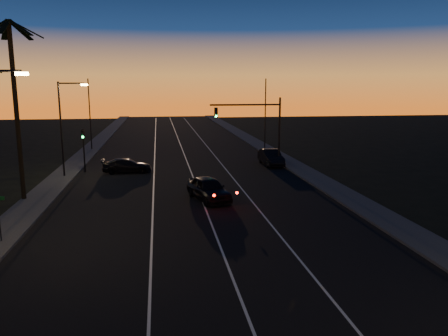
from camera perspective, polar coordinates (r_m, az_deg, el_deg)
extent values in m
cube|color=black|center=(33.38, -4.06, -3.45)|extent=(20.00, 170.00, 0.01)
cube|color=#353533|center=(34.39, -23.04, -3.74)|extent=(2.40, 170.00, 0.16)
cube|color=#353533|center=(35.97, 14.04, -2.58)|extent=(2.40, 170.00, 0.16)
cube|color=silver|center=(33.29, -9.22, -3.58)|extent=(0.12, 160.00, 0.01)
cube|color=silver|center=(33.42, -3.20, -3.40)|extent=(0.12, 160.00, 0.01)
cube|color=silver|center=(33.91, 2.71, -3.18)|extent=(0.12, 160.00, 0.01)
cylinder|color=black|center=(33.75, -25.46, 6.44)|extent=(0.32, 0.32, 12.50)
cube|color=black|center=(33.88, -24.41, 16.20)|extent=(2.18, 0.92, 1.18)
cube|color=black|center=(34.71, -25.06, 16.00)|extent=(1.25, 2.12, 1.18)
cube|color=black|center=(34.94, -26.58, 15.84)|extent=(1.34, 2.09, 1.18)
cube|color=black|center=(32.89, -26.79, 16.20)|extent=(0.45, 2.16, 1.18)
cube|color=black|center=(33.06, -25.16, 16.30)|extent=(1.95, 1.61, 1.18)
cube|color=#FFC166|center=(23.15, -24.91, 11.11)|extent=(0.55, 0.26, 0.16)
cylinder|color=black|center=(41.35, -20.49, 4.63)|extent=(0.16, 0.16, 8.50)
cylinder|color=black|center=(40.94, -19.34, 10.40)|extent=(2.20, 0.12, 0.12)
cube|color=#FFC166|center=(40.76, -17.79, 10.31)|extent=(0.55, 0.26, 0.16)
cylinder|color=black|center=(44.18, 7.24, 4.60)|extent=(0.20, 0.20, 7.00)
cylinder|color=black|center=(43.15, 2.80, 8.25)|extent=(7.00, 0.16, 0.16)
cube|color=black|center=(42.72, -1.06, 7.23)|extent=(0.32, 0.28, 1.00)
sphere|color=black|center=(42.53, -1.03, 7.65)|extent=(0.20, 0.20, 0.20)
sphere|color=black|center=(42.55, -1.03, 7.22)|extent=(0.20, 0.20, 0.20)
sphere|color=#14FF59|center=(42.57, -1.02, 6.79)|extent=(0.20, 0.20, 0.20)
cylinder|color=black|center=(43.28, -17.83, 2.17)|extent=(0.14, 0.14, 4.20)
cube|color=black|center=(43.08, -17.95, 4.27)|extent=(0.28, 0.25, 0.90)
sphere|color=black|center=(42.90, -18.00, 4.62)|extent=(0.18, 0.18, 0.18)
sphere|color=black|center=(42.93, -17.98, 4.25)|extent=(0.18, 0.18, 0.18)
sphere|color=#14FF59|center=(42.96, -17.96, 3.88)|extent=(0.18, 0.18, 0.18)
cylinder|color=black|center=(58.01, -17.12, 6.66)|extent=(0.14, 0.14, 9.00)
cylinder|color=black|center=(56.04, 5.41, 6.95)|extent=(0.14, 0.14, 9.00)
imported|color=black|center=(31.50, -2.03, -2.72)|extent=(3.25, 5.25, 1.67)
sphere|color=#FF0F05|center=(28.51, -1.31, -3.60)|extent=(0.18, 0.18, 0.18)
sphere|color=#FF0F05|center=(29.19, 1.70, -3.26)|extent=(0.18, 0.18, 0.18)
imported|color=black|center=(45.57, 6.14, 1.40)|extent=(1.80, 4.93, 1.61)
imported|color=black|center=(42.36, -12.57, 0.31)|extent=(4.66, 1.96, 1.34)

